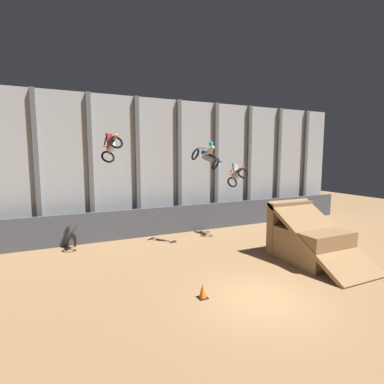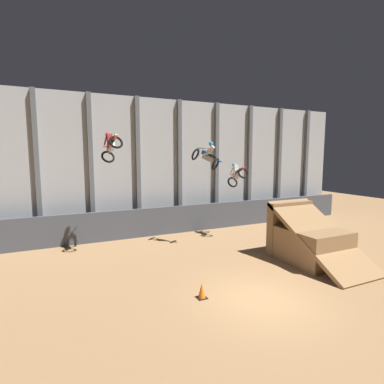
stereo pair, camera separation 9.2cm
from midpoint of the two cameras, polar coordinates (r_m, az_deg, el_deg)
name	(u,v)px [view 2 (the right image)]	position (r m, az deg, el deg)	size (l,w,h in m)	color
ground_plane	(261,300)	(12.09, 13.29, -19.32)	(60.00, 60.00, 0.00)	#9E754C
arena_back_wall	(159,166)	(21.22, -6.24, 5.01)	(32.00, 0.40, 9.20)	#ADB2B7
lower_barrier	(166,221)	(20.38, -4.85, -5.44)	(31.36, 0.20, 1.87)	#474C56
dirt_ramp	(307,240)	(16.59, 21.21, -8.51)	(2.76, 4.88, 2.98)	#966F48
rider_bike_left_air	(111,146)	(16.26, -15.03, 8.49)	(1.02, 1.77, 1.68)	black
rider_bike_center_air	(207,156)	(17.35, 3.03, 6.94)	(1.60, 1.77, 1.68)	black
rider_bike_right_air	(237,174)	(19.49, 8.69, 3.32)	(0.77, 1.69, 1.67)	black
traffic_cone_near_ramp	(202,291)	(11.79, 2.11, -18.31)	(0.36, 0.36, 0.58)	black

